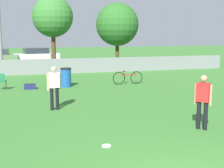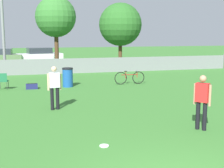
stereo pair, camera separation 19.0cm
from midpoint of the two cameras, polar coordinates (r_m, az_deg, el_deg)
name	(u,v)px [view 1 (the left image)]	position (r m, az deg, el deg)	size (l,w,h in m)	color
fence_backline	(63,66)	(22.91, -9.12, 3.25)	(26.24, 0.07, 1.21)	gray
tree_near_pole	(53,17)	(24.85, -11.00, 11.92)	(3.12, 3.12, 5.72)	#4C331E
tree_far_right	(117,25)	(27.46, 0.77, 10.81)	(3.71, 3.71, 5.51)	#4C331E
player_receiver_white	(54,85)	(12.05, -10.98, -0.19)	(0.54, 0.28, 1.68)	black
player_defender_red	(203,98)	(9.79, 15.75, -2.55)	(0.41, 0.44, 1.68)	black
frisbee_disc	(106,146)	(8.28, -1.69, -11.23)	(0.25, 0.25, 0.03)	white
folding_chair_sideline	(1,80)	(17.09, -19.98, 0.63)	(0.52, 0.52, 0.88)	#333338
bicycle_sideline	(128,78)	(17.99, 2.60, 1.17)	(1.78, 0.44, 0.78)	black
trash_bin	(66,77)	(17.21, -8.74, 1.21)	(0.59, 0.59, 1.05)	#194C99
gear_bag_sideline	(30,87)	(16.97, -15.09, -0.46)	(0.60, 0.33, 0.30)	navy
parked_car_white	(36,56)	(31.88, -13.90, 5.05)	(4.62, 2.52, 1.49)	black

